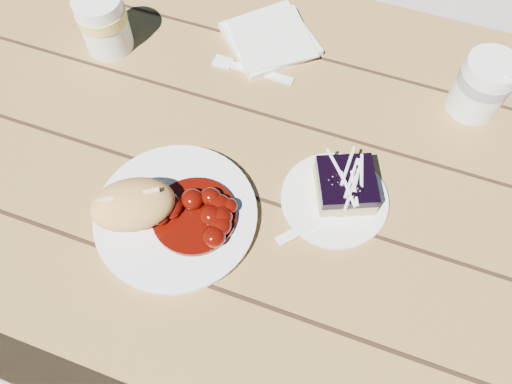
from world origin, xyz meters
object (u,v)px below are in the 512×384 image
(picnic_table, at_px, (280,205))
(bread_roll, at_px, (133,205))
(blueberry_cake, at_px, (346,185))
(coffee_cup, at_px, (482,86))
(dessert_plate, at_px, (334,200))
(main_plate, at_px, (176,216))
(second_cup, at_px, (104,23))

(picnic_table, height_order, bread_roll, bread_roll)
(blueberry_cake, xyz_separation_m, coffee_cup, (0.17, 0.25, 0.02))
(bread_roll, height_order, coffee_cup, coffee_cup)
(dessert_plate, xyz_separation_m, blueberry_cake, (0.01, 0.01, 0.03))
(dessert_plate, distance_m, coffee_cup, 0.32)
(main_plate, relative_size, second_cup, 2.27)
(picnic_table, xyz_separation_m, bread_roll, (-0.18, -0.18, 0.21))
(picnic_table, relative_size, dessert_plate, 12.20)
(main_plate, xyz_separation_m, coffee_cup, (0.40, 0.38, 0.05))
(picnic_table, relative_size, blueberry_cake, 17.60)
(bread_roll, height_order, blueberry_cake, bread_roll)
(coffee_cup, height_order, second_cup, same)
(main_plate, relative_size, coffee_cup, 2.27)
(main_plate, xyz_separation_m, dessert_plate, (0.22, 0.11, -0.00))
(picnic_table, relative_size, main_plate, 8.12)
(bread_roll, distance_m, dessert_plate, 0.31)
(picnic_table, xyz_separation_m, coffee_cup, (0.27, 0.22, 0.22))
(dessert_plate, relative_size, second_cup, 1.51)
(blueberry_cake, bearing_deg, second_cup, 138.59)
(main_plate, relative_size, blueberry_cake, 2.17)
(picnic_table, distance_m, dessert_plate, 0.20)
(picnic_table, xyz_separation_m, blueberry_cake, (0.11, -0.03, 0.20))
(bread_roll, distance_m, second_cup, 0.38)
(bread_roll, height_order, dessert_plate, bread_roll)
(bread_roll, relative_size, second_cup, 1.16)
(picnic_table, xyz_separation_m, dessert_plate, (0.10, -0.04, 0.17))
(picnic_table, relative_size, bread_roll, 15.80)
(picnic_table, distance_m, bread_roll, 0.33)
(picnic_table, relative_size, second_cup, 18.39)
(blueberry_cake, distance_m, second_cup, 0.53)
(main_plate, bearing_deg, bread_roll, -160.02)
(second_cup, bearing_deg, blueberry_cake, -18.18)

